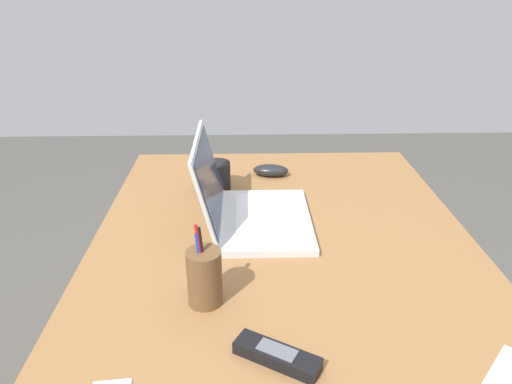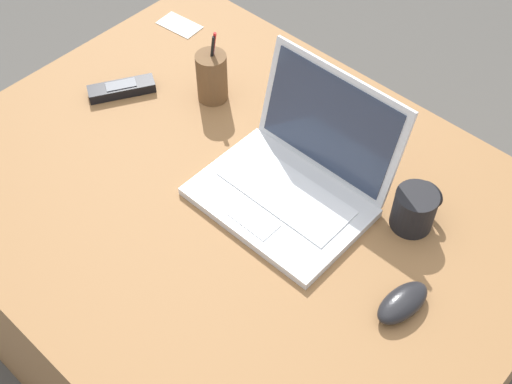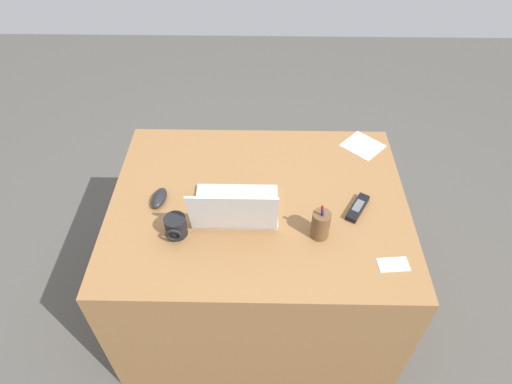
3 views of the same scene
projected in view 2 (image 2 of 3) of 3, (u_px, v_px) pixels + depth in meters
ground_plane at (239, 354)px, 1.93m from camera, size 6.00×6.00×0.00m
desk at (237, 287)px, 1.65m from camera, size 1.23×0.96×0.72m
laptop at (295, 176)px, 1.34m from camera, size 0.34×0.30×0.24m
computer_mouse at (403, 303)px, 1.18m from camera, size 0.07×0.12×0.04m
coffee_mug_white at (415, 208)px, 1.29m from camera, size 0.08×0.10×0.09m
cordless_phone at (122, 89)px, 1.56m from camera, size 0.12×0.16×0.03m
pen_holder at (212, 77)px, 1.51m from camera, size 0.07×0.07×0.18m
paper_note_near_laptop at (179, 25)px, 1.73m from camera, size 0.12×0.07×0.00m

